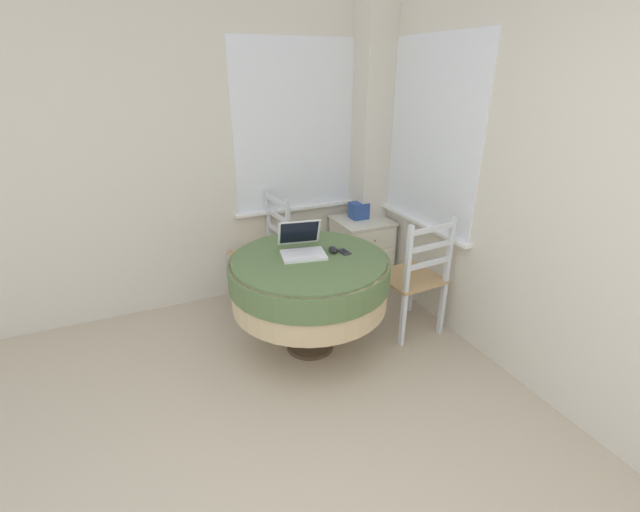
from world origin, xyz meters
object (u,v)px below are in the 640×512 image
dining_chair_near_back_window (264,253)px  corner_cabinet (361,251)px  cell_phone (344,252)px  round_dining_table (309,278)px  storage_box (359,210)px  laptop (302,247)px  dining_chair_near_right_window (414,278)px  computer_mouse (333,250)px

dining_chair_near_back_window → corner_cabinet: dining_chair_near_back_window is taller
cell_phone → corner_cabinet: bearing=53.0°
round_dining_table → storage_box: bearing=44.7°
cell_phone → storage_box: bearing=55.4°
cell_phone → storage_box: size_ratio=0.75×
dining_chair_near_back_window → round_dining_table: bearing=-84.1°
round_dining_table → storage_box: (0.86, 0.85, 0.14)m
corner_cabinet → cell_phone: bearing=-127.0°
cell_phone → laptop: bearing=157.9°
laptop → dining_chair_near_right_window: (0.84, -0.21, -0.33)m
dining_chair_near_right_window → storage_box: bearing=88.0°
cell_phone → storage_box: storage_box is taller
round_dining_table → cell_phone: cell_phone is taller
computer_mouse → dining_chair_near_right_window: dining_chair_near_right_window is taller
laptop → dining_chair_near_back_window: 0.80m
dining_chair_near_back_window → computer_mouse: bearing=-71.2°
laptop → storage_box: laptop is taller
dining_chair_near_right_window → cell_phone: bearing=170.3°
cell_phone → storage_box: (0.60, 0.87, -0.02)m
laptop → computer_mouse: (0.21, -0.09, -0.02)m
storage_box → corner_cabinet: bearing=-75.0°
round_dining_table → storage_box: storage_box is taller
dining_chair_near_back_window → dining_chair_near_right_window: 1.31m
dining_chair_near_right_window → corner_cabinet: dining_chair_near_right_window is taller
storage_box → cell_phone: bearing=-124.6°
corner_cabinet → storage_box: (-0.01, 0.05, 0.40)m
round_dining_table → dining_chair_near_back_window: size_ratio=1.16×
dining_chair_near_right_window → corner_cabinet: bearing=87.0°
round_dining_table → storage_box: 1.22m
storage_box → laptop: bearing=-139.3°
dining_chair_near_right_window → corner_cabinet: (0.05, 0.91, -0.14)m
laptop → corner_cabinet: laptop is taller
computer_mouse → round_dining_table: bearing=-176.4°
dining_chair_near_back_window → storage_box: dining_chair_near_back_window is taller
computer_mouse → storage_box: (0.67, 0.84, -0.04)m
laptop → round_dining_table: bearing=-81.9°
laptop → corner_cabinet: size_ratio=0.57×
round_dining_table → computer_mouse: computer_mouse is taller
computer_mouse → cell_phone: bearing=-20.3°
cell_phone → dining_chair_near_right_window: bearing=-9.7°
computer_mouse → dining_chair_near_right_window: 0.72m
dining_chair_near_right_window → computer_mouse: bearing=169.0°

